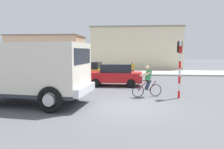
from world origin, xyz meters
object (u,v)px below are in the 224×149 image
Objects in this scene: pedestrian_near_kerb at (133,70)px; truck_foreground at (31,69)px; car_white_mid at (115,75)px; traffic_light_pole at (180,60)px; cyclist at (147,81)px; car_red_near at (89,71)px.

truck_foreground is at bearing -116.70° from pedestrian_near_kerb.
car_white_mid is (3.55, 5.89, -0.85)m from truck_foreground.
pedestrian_near_kerb is (1.31, 3.77, 0.03)m from car_white_mid.
traffic_light_pole reaches higher than pedestrian_near_kerb.
cyclist is at bearing -61.21° from car_white_mid.
truck_foreground is 3.29× the size of cyclist.
car_white_mid is at bearing 134.04° from traffic_light_pole.
cyclist reaches higher than car_red_near.
truck_foreground is at bearing -121.07° from car_white_mid.
traffic_light_pole reaches higher than car_red_near.
traffic_light_pole is 0.76× the size of car_red_near.
truck_foreground is 9.01m from car_red_near.
car_red_near is at bearing -168.76° from pedestrian_near_kerb.
car_white_mid is at bearing 118.79° from cyclist.
car_red_near is at bearing 132.25° from traffic_light_pole.
pedestrian_near_kerb is at bearing 70.83° from car_white_mid.
car_red_near is 1.04× the size of car_white_mid.
traffic_light_pole is 5.54m from car_white_mid.
traffic_light_pole is 8.12m from pedestrian_near_kerb.
pedestrian_near_kerb is (-0.76, 7.53, -0.02)m from cyclist.
truck_foreground is at bearing -164.59° from traffic_light_pole.
truck_foreground reaches higher than cyclist.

